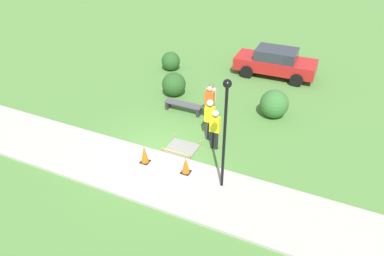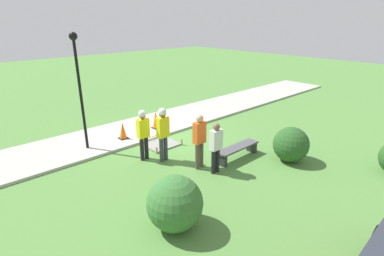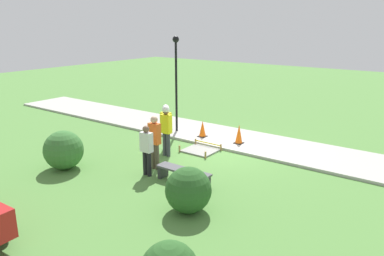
{
  "view_description": "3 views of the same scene",
  "coord_description": "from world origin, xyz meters",
  "px_view_note": "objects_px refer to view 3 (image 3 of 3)",
  "views": [
    {
      "loc": [
        6.31,
        -10.45,
        9.02
      ],
      "look_at": [
        0.94,
        1.05,
        0.83
      ],
      "focal_mm": 35.0,
      "sensor_mm": 36.0,
      "label": 1
    },
    {
      "loc": [
        7.03,
        9.32,
        4.65
      ],
      "look_at": [
        0.16,
        1.81,
        0.9
      ],
      "focal_mm": 28.0,
      "sensor_mm": 36.0,
      "label": 2
    },
    {
      "loc": [
        -7.05,
        11.78,
        4.75
      ],
      "look_at": [
        0.55,
        1.33,
        1.12
      ],
      "focal_mm": 35.0,
      "sensor_mm": 36.0,
      "label": 3
    }
  ],
  "objects_px": {
    "worker_assistant": "(166,123)",
    "worker_supervisor": "(166,126)",
    "park_bench": "(183,173)",
    "traffic_cone_near_patch": "(239,134)",
    "bystander_in_gray_shirt": "(147,148)",
    "lamppost_near": "(176,71)",
    "traffic_cone_far_patch": "(203,129)",
    "bystander_in_orange_shirt": "(155,139)"
  },
  "relations": [
    {
      "from": "worker_supervisor",
      "to": "bystander_in_gray_shirt",
      "type": "bearing_deg",
      "value": 110.91
    },
    {
      "from": "traffic_cone_near_patch",
      "to": "lamppost_near",
      "type": "relative_size",
      "value": 0.19
    },
    {
      "from": "park_bench",
      "to": "worker_supervisor",
      "type": "distance_m",
      "value": 2.7
    },
    {
      "from": "traffic_cone_far_patch",
      "to": "bystander_in_gray_shirt",
      "type": "height_order",
      "value": "bystander_in_gray_shirt"
    },
    {
      "from": "bystander_in_orange_shirt",
      "to": "bystander_in_gray_shirt",
      "type": "height_order",
      "value": "bystander_in_orange_shirt"
    },
    {
      "from": "worker_assistant",
      "to": "traffic_cone_far_patch",
      "type": "bearing_deg",
      "value": -99.3
    },
    {
      "from": "traffic_cone_near_patch",
      "to": "traffic_cone_far_patch",
      "type": "relative_size",
      "value": 1.13
    },
    {
      "from": "bystander_in_gray_shirt",
      "to": "worker_assistant",
      "type": "bearing_deg",
      "value": -63.98
    },
    {
      "from": "traffic_cone_near_patch",
      "to": "bystander_in_orange_shirt",
      "type": "xyz_separation_m",
      "value": [
        1.05,
        3.84,
        0.57
      ]
    },
    {
      "from": "worker_assistant",
      "to": "lamppost_near",
      "type": "distance_m",
      "value": 2.93
    },
    {
      "from": "park_bench",
      "to": "worker_supervisor",
      "type": "xyz_separation_m",
      "value": [
        2.01,
        -1.61,
        0.82
      ]
    },
    {
      "from": "lamppost_near",
      "to": "worker_supervisor",
      "type": "bearing_deg",
      "value": 121.23
    },
    {
      "from": "bystander_in_orange_shirt",
      "to": "traffic_cone_near_patch",
      "type": "bearing_deg",
      "value": -105.35
    },
    {
      "from": "traffic_cone_far_patch",
      "to": "worker_assistant",
      "type": "relative_size",
      "value": 0.38
    },
    {
      "from": "park_bench",
      "to": "bystander_in_orange_shirt",
      "type": "distance_m",
      "value": 1.7
    },
    {
      "from": "park_bench",
      "to": "bystander_in_gray_shirt",
      "type": "height_order",
      "value": "bystander_in_gray_shirt"
    },
    {
      "from": "worker_assistant",
      "to": "worker_supervisor",
      "type": "bearing_deg",
      "value": 130.47
    },
    {
      "from": "worker_assistant",
      "to": "bystander_in_orange_shirt",
      "type": "distance_m",
      "value": 1.99
    },
    {
      "from": "traffic_cone_far_patch",
      "to": "bystander_in_orange_shirt",
      "type": "distance_m",
      "value": 3.84
    },
    {
      "from": "traffic_cone_far_patch",
      "to": "worker_supervisor",
      "type": "distance_m",
      "value": 2.62
    },
    {
      "from": "traffic_cone_far_patch",
      "to": "worker_supervisor",
      "type": "bearing_deg",
      "value": 92.67
    },
    {
      "from": "worker_assistant",
      "to": "lamppost_near",
      "type": "xyz_separation_m",
      "value": [
        1.14,
        -2.09,
        1.71
      ]
    },
    {
      "from": "traffic_cone_near_patch",
      "to": "lamppost_near",
      "type": "distance_m",
      "value": 3.91
    },
    {
      "from": "bystander_in_orange_shirt",
      "to": "bystander_in_gray_shirt",
      "type": "distance_m",
      "value": 0.6
    },
    {
      "from": "park_bench",
      "to": "bystander_in_gray_shirt",
      "type": "bearing_deg",
      "value": 7.88
    },
    {
      "from": "traffic_cone_far_patch",
      "to": "bystander_in_orange_shirt",
      "type": "height_order",
      "value": "bystander_in_orange_shirt"
    },
    {
      "from": "park_bench",
      "to": "bystander_in_orange_shirt",
      "type": "bearing_deg",
      "value": -14.63
    },
    {
      "from": "traffic_cone_near_patch",
      "to": "worker_assistant",
      "type": "distance_m",
      "value": 2.97
    },
    {
      "from": "park_bench",
      "to": "traffic_cone_far_patch",
      "type": "bearing_deg",
      "value": -62.74
    },
    {
      "from": "traffic_cone_near_patch",
      "to": "bystander_in_orange_shirt",
      "type": "distance_m",
      "value": 4.02
    },
    {
      "from": "traffic_cone_near_patch",
      "to": "bystander_in_gray_shirt",
      "type": "distance_m",
      "value": 4.52
    },
    {
      "from": "traffic_cone_near_patch",
      "to": "bystander_in_orange_shirt",
      "type": "height_order",
      "value": "bystander_in_orange_shirt"
    },
    {
      "from": "traffic_cone_near_patch",
      "to": "bystander_in_gray_shirt",
      "type": "height_order",
      "value": "bystander_in_gray_shirt"
    },
    {
      "from": "bystander_in_gray_shirt",
      "to": "traffic_cone_near_patch",
      "type": "bearing_deg",
      "value": -101.44
    },
    {
      "from": "traffic_cone_near_patch",
      "to": "park_bench",
      "type": "bearing_deg",
      "value": 95.82
    },
    {
      "from": "traffic_cone_far_patch",
      "to": "worker_assistant",
      "type": "bearing_deg",
      "value": 80.7
    },
    {
      "from": "bystander_in_gray_shirt",
      "to": "park_bench",
      "type": "bearing_deg",
      "value": -172.12
    },
    {
      "from": "bystander_in_gray_shirt",
      "to": "traffic_cone_far_patch",
      "type": "bearing_deg",
      "value": -79.45
    },
    {
      "from": "traffic_cone_far_patch",
      "to": "worker_supervisor",
      "type": "relative_size",
      "value": 0.36
    },
    {
      "from": "worker_assistant",
      "to": "lamppost_near",
      "type": "relative_size",
      "value": 0.43
    },
    {
      "from": "worker_assistant",
      "to": "bystander_in_gray_shirt",
      "type": "relative_size",
      "value": 1.08
    },
    {
      "from": "worker_assistant",
      "to": "bystander_in_gray_shirt",
      "type": "bearing_deg",
      "value": 116.02
    }
  ]
}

